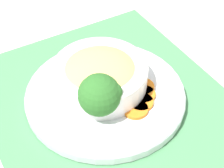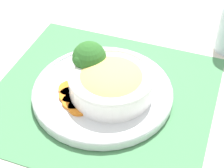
# 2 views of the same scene
# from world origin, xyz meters

# --- Properties ---
(ground_plane) EXTENTS (4.00, 4.00, 0.00)m
(ground_plane) POSITION_xyz_m (0.00, 0.00, 0.00)
(ground_plane) COLOR beige
(placemat) EXTENTS (0.45, 0.49, 0.00)m
(placemat) POSITION_xyz_m (0.00, 0.00, 0.00)
(placemat) COLOR #4C8C59
(placemat) RESTS_ON ground_plane
(plate) EXTENTS (0.30, 0.30, 0.02)m
(plate) POSITION_xyz_m (0.00, 0.00, 0.02)
(plate) COLOR silver
(plate) RESTS_ON placemat
(bowl) EXTENTS (0.18, 0.18, 0.06)m
(bowl) POSITION_xyz_m (0.00, -0.02, 0.05)
(bowl) COLOR white
(bowl) RESTS_ON plate
(broccoli_floret) EXTENTS (0.07, 0.07, 0.09)m
(broccoli_floret) POSITION_xyz_m (0.03, 0.04, 0.07)
(broccoli_floret) COLOR #84AD5B
(broccoli_floret) RESTS_ON plate
(carrot_slice_near) EXTENTS (0.05, 0.05, 0.01)m
(carrot_slice_near) POSITION_xyz_m (-0.03, 0.07, 0.02)
(carrot_slice_near) COLOR orange
(carrot_slice_near) RESTS_ON plate
(carrot_slice_middle) EXTENTS (0.05, 0.05, 0.01)m
(carrot_slice_middle) POSITION_xyz_m (-0.04, 0.06, 0.02)
(carrot_slice_middle) COLOR orange
(carrot_slice_middle) RESTS_ON plate
(carrot_slice_far) EXTENTS (0.05, 0.05, 0.01)m
(carrot_slice_far) POSITION_xyz_m (-0.06, 0.04, 0.02)
(carrot_slice_far) COLOR orange
(carrot_slice_far) RESTS_ON plate
(carrot_slice_extra) EXTENTS (0.05, 0.05, 0.01)m
(carrot_slice_extra) POSITION_xyz_m (-0.07, 0.02, 0.02)
(carrot_slice_extra) COLOR orange
(carrot_slice_extra) RESTS_ON plate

